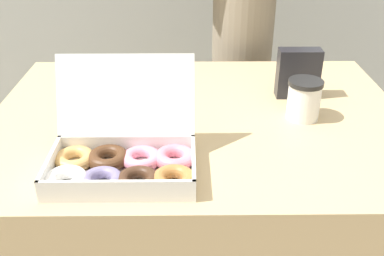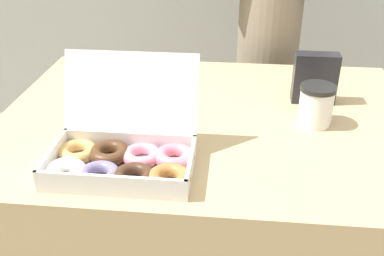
# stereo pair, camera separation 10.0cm
# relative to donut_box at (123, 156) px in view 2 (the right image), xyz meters

# --- Properties ---
(table) EXTENTS (1.18, 0.87, 0.75)m
(table) POSITION_rel_donut_box_xyz_m (0.17, 0.29, -0.41)
(table) COLOR tan
(table) RESTS_ON ground_plane
(donut_box) EXTENTS (0.36, 0.28, 0.23)m
(donut_box) POSITION_rel_donut_box_xyz_m (0.00, 0.00, 0.00)
(donut_box) COLOR white
(donut_box) RESTS_ON table
(coffee_cup) EXTENTS (0.09, 0.09, 0.11)m
(coffee_cup) POSITION_rel_donut_box_xyz_m (0.46, 0.27, 0.02)
(coffee_cup) COLOR white
(coffee_cup) RESTS_ON table
(napkin_holder) EXTENTS (0.13, 0.05, 0.15)m
(napkin_holder) POSITION_rel_donut_box_xyz_m (0.48, 0.42, 0.04)
(napkin_holder) COLOR #232328
(napkin_holder) RESTS_ON table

